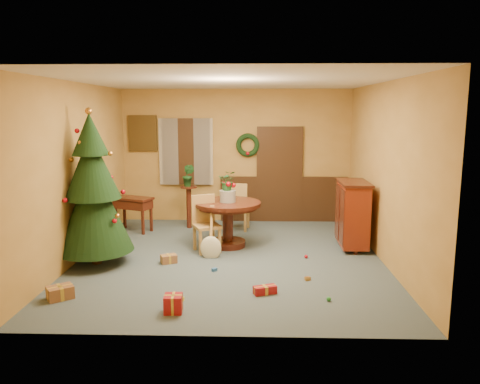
{
  "coord_description": "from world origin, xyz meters",
  "views": [
    {
      "loc": [
        0.39,
        -7.52,
        2.45
      ],
      "look_at": [
        0.15,
        0.4,
        1.06
      ],
      "focal_mm": 35.0,
      "sensor_mm": 36.0,
      "label": 1
    }
  ],
  "objects_px": {
    "dining_table": "(228,215)",
    "sideboard": "(353,213)",
    "chair_near": "(205,221)",
    "christmas_tree": "(93,192)",
    "writing_desk": "(133,206)"
  },
  "relations": [
    {
      "from": "christmas_tree",
      "to": "sideboard",
      "type": "xyz_separation_m",
      "value": [
        4.3,
        0.98,
        -0.53
      ]
    },
    {
      "from": "dining_table",
      "to": "sideboard",
      "type": "xyz_separation_m",
      "value": [
        2.23,
        -0.05,
        0.07
      ]
    },
    {
      "from": "christmas_tree",
      "to": "chair_near",
      "type": "bearing_deg",
      "value": 24.53
    },
    {
      "from": "dining_table",
      "to": "sideboard",
      "type": "relative_size",
      "value": 0.99
    },
    {
      "from": "christmas_tree",
      "to": "writing_desk",
      "type": "distance_m",
      "value": 2.16
    },
    {
      "from": "dining_table",
      "to": "chair_near",
      "type": "xyz_separation_m",
      "value": [
        -0.38,
        -0.26,
        -0.05
      ]
    },
    {
      "from": "dining_table",
      "to": "christmas_tree",
      "type": "relative_size",
      "value": 0.48
    },
    {
      "from": "dining_table",
      "to": "chair_near",
      "type": "relative_size",
      "value": 1.22
    },
    {
      "from": "dining_table",
      "to": "writing_desk",
      "type": "xyz_separation_m",
      "value": [
        -1.99,
        1.02,
        -0.04
      ]
    },
    {
      "from": "dining_table",
      "to": "sideboard",
      "type": "height_order",
      "value": "sideboard"
    },
    {
      "from": "dining_table",
      "to": "christmas_tree",
      "type": "bearing_deg",
      "value": -153.47
    },
    {
      "from": "christmas_tree",
      "to": "writing_desk",
      "type": "relative_size",
      "value": 2.81
    },
    {
      "from": "dining_table",
      "to": "writing_desk",
      "type": "height_order",
      "value": "dining_table"
    },
    {
      "from": "writing_desk",
      "to": "sideboard",
      "type": "bearing_deg",
      "value": -14.23
    },
    {
      "from": "dining_table",
      "to": "christmas_tree",
      "type": "distance_m",
      "value": 2.39
    }
  ]
}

